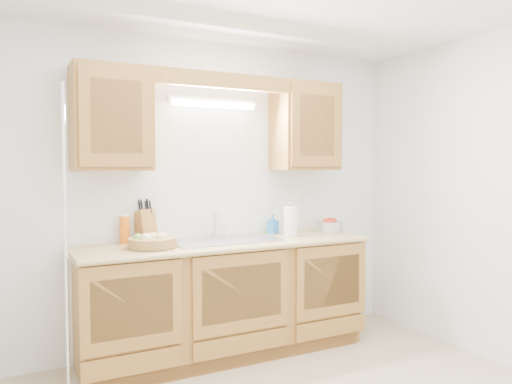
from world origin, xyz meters
TOP-DOWN VIEW (x-y plane):
  - room at (0.00, 0.00)m, footprint 3.52×3.50m
  - base_cabinets at (0.00, 1.20)m, footprint 2.20×0.60m
  - countertop at (0.00, 1.19)m, footprint 2.30×0.63m
  - upper_cabinet_left at (-0.83, 1.33)m, footprint 0.55×0.33m
  - upper_cabinet_right at (0.83, 1.33)m, footprint 0.55×0.33m
  - valance at (0.00, 1.19)m, footprint 2.20×0.05m
  - fluorescent_fixture at (0.00, 1.42)m, footprint 0.76×0.08m
  - sink at (0.00, 1.21)m, footprint 0.84×0.46m
  - wire_shelf_pole at (-1.20, 0.94)m, footprint 0.03×0.03m
  - outlet_plate at (0.95, 1.49)m, footprint 0.08×0.01m
  - fruit_basket at (-0.59, 1.14)m, footprint 0.46×0.46m
  - knife_block at (-0.56, 1.44)m, footprint 0.16×0.22m
  - orange_canister at (-0.73, 1.42)m, footprint 0.10×0.10m
  - soap_bottle at (0.54, 1.39)m, footprint 0.09×0.10m
  - sponge at (0.54, 1.44)m, footprint 0.11×0.09m
  - paper_towel at (0.60, 1.20)m, footprint 0.14×0.14m
  - apple_bowl at (1.03, 1.25)m, footprint 0.32×0.32m

SIDE VIEW (x-z plane):
  - base_cabinets at x=0.00m, z-range 0.01..0.87m
  - sink at x=0.00m, z-range 0.65..1.01m
  - countertop at x=0.00m, z-range 0.86..0.90m
  - sponge at x=0.54m, z-range 0.90..0.92m
  - fruit_basket at x=-0.59m, z-range 0.89..1.00m
  - apple_bowl at x=1.03m, z-range 0.89..1.02m
  - soap_bottle at x=0.54m, z-range 0.90..1.07m
  - wire_shelf_pole at x=-1.20m, z-range 0.00..2.00m
  - orange_canister at x=-0.73m, z-range 0.90..1.12m
  - paper_towel at x=0.60m, z-range 0.87..1.16m
  - knife_block at x=-0.56m, z-range 0.85..1.20m
  - outlet_plate at x=0.95m, z-range 1.09..1.21m
  - room at x=0.00m, z-range 0.00..2.50m
  - upper_cabinet_left at x=-0.83m, z-range 1.45..2.20m
  - upper_cabinet_right at x=0.83m, z-range 1.45..2.20m
  - fluorescent_fixture at x=0.00m, z-range 1.96..2.04m
  - valance at x=0.00m, z-range 2.08..2.20m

